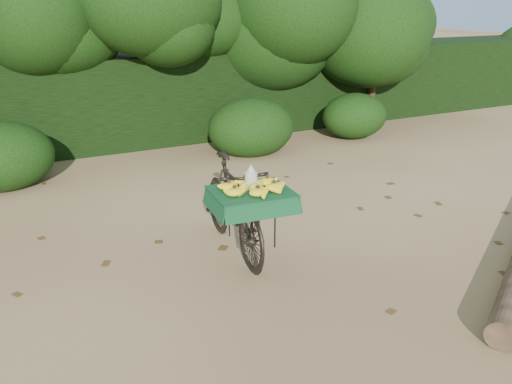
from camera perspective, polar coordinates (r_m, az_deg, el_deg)
ground at (r=6.56m, az=4.76°, el=-6.45°), size 80.00×80.00×0.00m
vendor_bicycle at (r=6.35m, az=-2.35°, el=-1.43°), size 0.90×1.97×1.17m
hedge_backdrop at (r=11.87m, az=-11.58°, el=9.70°), size 26.00×1.80×1.80m
tree_row at (r=10.80m, az=-14.16°, el=14.45°), size 14.50×2.00×4.00m
bush_clumps at (r=10.26m, az=-5.55°, el=5.90°), size 8.80×1.70×0.90m
leaf_litter at (r=7.06m, az=1.98°, el=-4.36°), size 7.00×7.30×0.01m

